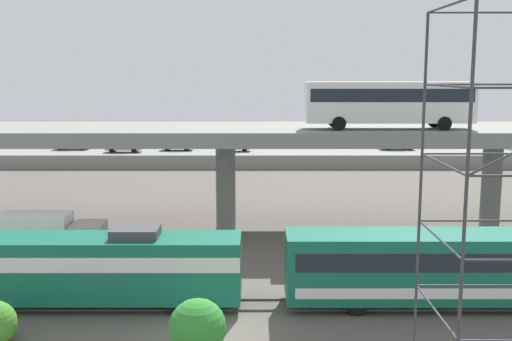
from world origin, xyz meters
name	(u,v)px	position (x,y,z in m)	size (l,w,h in m)	color
ground_plane	(203,338)	(0.00, 0.00, 0.00)	(260.00, 260.00, 0.00)	#565149
rail_strip_near	(208,310)	(0.00, 3.25, 0.06)	(110.00, 0.12, 0.12)	#59544C
rail_strip_far	(210,299)	(0.00, 4.75, 0.06)	(110.00, 0.12, 0.12)	#59544C
train_locomotive	(64,265)	(-7.43, 4.00, 2.19)	(17.43, 3.04, 4.18)	#14664C
train_coach_lead	(478,265)	(13.90, 4.00, 2.17)	(20.07, 3.04, 3.86)	#14664C
highway_overpass	(223,137)	(0.00, 20.00, 7.12)	(96.00, 10.07, 7.93)	gray
transit_bus_on_overpass	(386,101)	(11.88, 18.10, 9.99)	(12.00, 2.68, 3.40)	silver
service_truck_west	(46,235)	(-11.08, 11.97, 1.64)	(6.80, 2.46, 3.04)	#9E998C
scaffolding_tower	(511,223)	(10.19, -8.30, 7.45)	(4.60, 4.60, 13.99)	#38383D
pier_parking_lot	(236,157)	(0.00, 55.00, 0.87)	(71.76, 10.34, 1.73)	gray
parked_car_0	(395,144)	(21.27, 55.77, 2.51)	(4.55, 1.86, 1.50)	navy
parked_car_1	(69,144)	(-22.47, 55.90, 2.51)	(4.62, 1.94, 1.50)	#9E998C
parked_car_2	(233,145)	(-0.42, 54.00, 2.50)	(4.12, 1.84, 1.50)	#9E998C
parked_car_3	(176,145)	(-8.09, 55.01, 2.51)	(4.17, 1.92, 1.50)	#0C4C26
parked_car_4	(122,146)	(-14.88, 53.09, 2.51)	(4.60, 1.94, 1.50)	#9E998C
harbor_water	(240,144)	(0.00, 78.00, 0.00)	(140.00, 36.00, 0.01)	navy
shrub_right	(195,328)	(-0.17, -1.66, 1.24)	(2.48, 2.48, 2.48)	#2E882D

